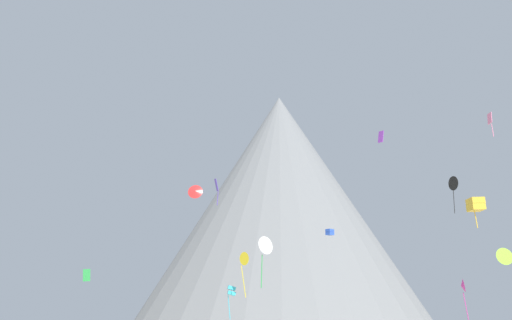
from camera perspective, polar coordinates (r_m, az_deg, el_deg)
The scene contains 14 objects.
rock_massif at distance 138.08m, azimuth 2.48°, elevation -5.80°, with size 100.19×100.19×59.92m.
kite_blue_mid at distance 73.39m, azimuth 7.22°, elevation -7.01°, with size 1.11×1.11×0.77m.
kite_black_mid at distance 82.51m, azimuth 18.77°, elevation -2.23°, with size 1.01×1.89×5.06m.
kite_gold_low at distance 56.13m, azimuth 20.69°, elevation -4.10°, with size 1.47×1.45×2.76m.
kite_white_low at distance 52.16m, azimuth 0.87°, elevation -8.45°, with size 1.49×1.38×4.49m.
kite_magenta_low at distance 72.94m, azimuth 19.54°, elevation -11.58°, with size 0.82×1.57×5.15m.
kite_yellow_low at distance 65.56m, azimuth -1.07°, elevation -9.69°, with size 1.37×1.34×4.98m.
kite_lime_low at distance 77.24m, azimuth 23.09°, elevation -8.69°, with size 2.18×0.85×2.14m.
kite_green_low at distance 73.47m, azimuth -16.23°, elevation -10.76°, with size 0.87×0.82×1.46m.
kite_red_mid at distance 91.20m, azimuth -5.96°, elevation -3.06°, with size 2.33×0.85×2.32m.
kite_pink_mid at distance 70.18m, azimuth 21.91°, elevation 3.65°, with size 0.40×0.87×2.86m.
kite_violet_high at distance 76.77m, azimuth 12.11°, elevation 2.24°, with size 0.70×0.93×1.63m.
kite_indigo_mid at distance 74.12m, azimuth -3.88°, elevation -2.63°, with size 0.62×1.09×3.52m.
kite_cyan_low at distance 68.85m, azimuth -2.41°, elevation -12.69°, with size 1.09×1.03×3.80m.
Camera 1 is at (-0.62, -28.02, 2.06)m, focal length 40.92 mm.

